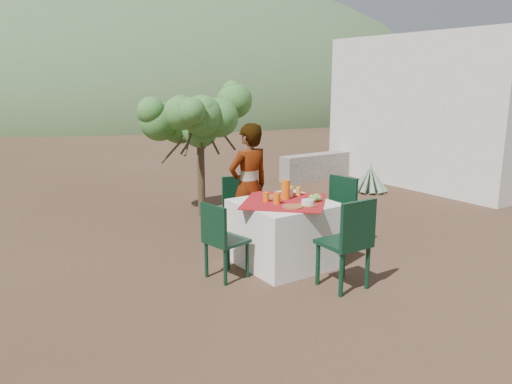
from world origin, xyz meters
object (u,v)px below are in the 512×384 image
(table, at_px, (284,232))
(juice_pitcher, at_px, (286,190))
(chair_near, at_px, (349,240))
(chair_right, at_px, (337,209))
(chair_far, at_px, (238,204))
(chair_left, at_px, (221,238))
(person, at_px, (249,187))
(agave, at_px, (370,180))
(shrub_tree, at_px, (202,124))
(guesthouse, at_px, (454,110))

(table, height_order, juice_pitcher, juice_pitcher)
(chair_near, distance_m, chair_right, 1.32)
(chair_far, xyz_separation_m, chair_left, (-0.93, -1.14, 0.00))
(person, relative_size, agave, 2.24)
(table, relative_size, agave, 1.81)
(shrub_tree, bearing_deg, chair_left, -113.99)
(chair_near, relative_size, shrub_tree, 0.53)
(agave, bearing_deg, person, -159.46)
(guesthouse, height_order, juice_pitcher, guesthouse)
(person, bearing_deg, agave, -162.32)
(chair_near, bearing_deg, chair_far, -88.58)
(guesthouse, bearing_deg, agave, 179.07)
(shrub_tree, bearing_deg, chair_right, -74.89)
(guesthouse, bearing_deg, person, -167.50)
(table, relative_size, juice_pitcher, 5.70)
(person, xyz_separation_m, guesthouse, (6.12, 1.36, 0.69))
(person, bearing_deg, shrub_tree, -101.69)
(chair_left, bearing_deg, guesthouse, -83.44)
(table, xyz_separation_m, guesthouse, (6.10, 2.08, 1.12))
(chair_right, distance_m, person, 1.17)
(shrub_tree, distance_m, juice_pitcher, 2.48)
(person, bearing_deg, chair_far, -106.47)
(shrub_tree, bearing_deg, table, -95.70)
(chair_far, distance_m, shrub_tree, 1.67)
(guesthouse, bearing_deg, juice_pitcher, -161.64)
(chair_far, bearing_deg, person, -88.78)
(chair_far, distance_m, person, 0.55)
(shrub_tree, height_order, agave, shrub_tree)
(chair_far, distance_m, chair_near, 2.12)
(chair_left, height_order, juice_pitcher, juice_pitcher)
(chair_far, distance_m, juice_pitcher, 1.14)
(juice_pitcher, bearing_deg, table, -133.14)
(chair_left, distance_m, juice_pitcher, 1.02)
(table, bearing_deg, person, 92.09)
(chair_right, distance_m, juice_pitcher, 0.90)
(agave, bearing_deg, chair_near, -139.43)
(chair_far, xyz_separation_m, shrub_tree, (0.17, 1.34, 0.98))
(chair_far, height_order, juice_pitcher, juice_pitcher)
(shrub_tree, height_order, juice_pitcher, shrub_tree)
(table, xyz_separation_m, chair_far, (0.08, 1.14, 0.09))
(table, xyz_separation_m, chair_left, (-0.86, -0.01, 0.09))
(chair_right, bearing_deg, juice_pitcher, -99.70)
(chair_near, height_order, shrub_tree, shrub_tree)
(chair_right, xyz_separation_m, juice_pitcher, (-0.83, 0.01, 0.36))
(chair_right, xyz_separation_m, guesthouse, (5.20, 2.01, 0.98))
(chair_far, bearing_deg, shrub_tree, 97.52)
(person, bearing_deg, chair_right, 141.94)
(chair_far, distance_m, agave, 3.76)
(table, relative_size, person, 0.81)
(chair_left, distance_m, guesthouse, 7.33)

